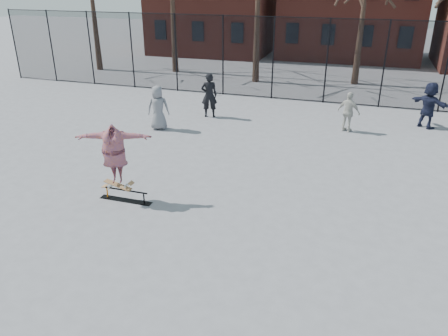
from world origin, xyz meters
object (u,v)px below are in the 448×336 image
(bystander_black, at_px, (209,95))
(bystander_grey, at_px, (158,108))
(bystander_white, at_px, (349,112))
(bystander_navy, at_px, (429,105))
(skateboard, at_px, (118,187))
(skater, at_px, (115,158))
(skate_rail, at_px, (125,196))

(bystander_black, bearing_deg, bystander_grey, 38.01)
(bystander_white, xyz_separation_m, bystander_navy, (3.05, 1.50, 0.14))
(skateboard, xyz_separation_m, bystander_black, (-0.23, 8.18, 0.57))
(skateboard, relative_size, skater, 0.42)
(skate_rail, xyz_separation_m, bystander_grey, (-1.81, 5.93, 0.76))
(skate_rail, bearing_deg, bystander_black, 93.06)
(bystander_grey, xyz_separation_m, bystander_navy, (10.37, 3.55, 0.05))
(bystander_navy, bearing_deg, bystander_black, 46.01)
(skate_rail, relative_size, bystander_navy, 0.82)
(bystander_black, bearing_deg, skateboard, 71.22)
(skate_rail, xyz_separation_m, bystander_navy, (8.56, 9.48, 0.81))
(skate_rail, distance_m, skateboard, 0.33)
(bystander_white, bearing_deg, bystander_grey, 39.50)
(bystander_black, xyz_separation_m, bystander_navy, (8.99, 1.31, -0.02))
(skateboard, distance_m, bystander_white, 9.82)
(skater, bearing_deg, bystander_grey, 86.27)
(skater, relative_size, bystander_black, 1.06)
(bystander_black, distance_m, bystander_navy, 9.09)
(skate_rail, relative_size, bystander_grey, 0.87)
(skate_rail, distance_m, bystander_white, 9.72)
(skater, height_order, bystander_black, skater)
(skater, bearing_deg, skate_rail, -18.92)
(bystander_black, bearing_deg, skater, 71.22)
(skate_rail, distance_m, skater, 1.16)
(bystander_black, bearing_deg, skate_rail, 72.64)
(skateboard, distance_m, bystander_grey, 6.17)
(skate_rail, bearing_deg, bystander_white, 55.43)
(bystander_white, height_order, bystander_navy, bystander_navy)
(skater, height_order, bystander_navy, skater)
(bystander_grey, xyz_separation_m, bystander_black, (1.38, 2.24, 0.07))
(skateboard, xyz_separation_m, skater, (-0.00, 0.00, 0.88))
(skater, distance_m, bystander_grey, 6.16)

